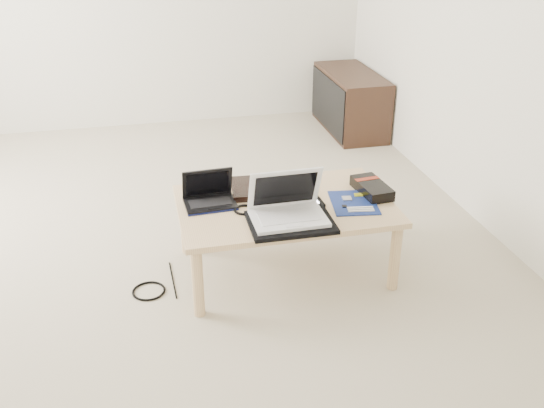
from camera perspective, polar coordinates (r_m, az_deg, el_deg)
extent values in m
plane|color=#BCB298|center=(3.76, -11.29, -2.47)|extent=(4.00, 4.00, 0.00)
cube|color=silver|center=(1.35, -11.75, 4.09)|extent=(4.00, 0.10, 2.60)
cube|color=#D4B47F|center=(3.13, 1.24, -0.18)|extent=(1.10, 0.70, 0.03)
cylinder|color=#D4B47F|center=(2.91, -7.01, -7.33)|extent=(0.06, 0.06, 0.37)
cylinder|color=#D4B47F|center=(3.14, 11.49, -4.92)|extent=(0.06, 0.06, 0.37)
cylinder|color=#D4B47F|center=(3.42, -8.19, -1.79)|extent=(0.06, 0.06, 0.37)
cylinder|color=#D4B47F|center=(3.62, 7.75, -0.08)|extent=(0.06, 0.06, 0.37)
cube|color=#382117|center=(5.31, 7.38, 9.54)|extent=(0.40, 0.90, 0.50)
cube|color=black|center=(5.24, 5.30, 9.44)|extent=(0.02, 0.86, 0.44)
cube|color=black|center=(3.26, -1.03, 1.57)|extent=(0.34, 0.29, 0.03)
cube|color=black|center=(3.12, -5.83, 0.02)|extent=(0.27, 0.19, 0.02)
cube|color=black|center=(3.11, -5.83, 0.16)|extent=(0.22, 0.11, 0.00)
cube|color=black|center=(3.06, -5.60, -0.37)|extent=(0.06, 0.03, 0.00)
cube|color=black|center=(3.13, -6.12, 2.00)|extent=(0.26, 0.08, 0.17)
cube|color=black|center=(3.13, -6.10, 1.93)|extent=(0.22, 0.06, 0.13)
cube|color=#0B1241|center=(3.04, -5.52, -0.77)|extent=(0.26, 0.02, 0.01)
cube|color=black|center=(3.14, 2.37, 0.29)|extent=(0.26, 0.20, 0.01)
cube|color=white|center=(3.14, 2.37, 0.40)|extent=(0.21, 0.16, 0.00)
cube|color=#AAAAAE|center=(3.14, 2.93, 0.36)|extent=(0.08, 0.22, 0.02)
cube|color=gray|center=(3.14, 2.94, 0.52)|extent=(0.06, 0.18, 0.00)
cube|color=black|center=(2.92, 1.78, -1.74)|extent=(0.41, 0.30, 0.02)
cube|color=white|center=(2.92, 1.58, -1.31)|extent=(0.36, 0.25, 0.02)
cube|color=white|center=(2.92, 1.61, -1.17)|extent=(0.29, 0.14, 0.00)
cube|color=white|center=(2.84, 2.08, -2.00)|extent=(0.08, 0.04, 0.00)
cube|color=white|center=(2.94, 1.21, 1.48)|extent=(0.36, 0.10, 0.23)
cube|color=black|center=(2.93, 1.24, 1.39)|extent=(0.30, 0.08, 0.18)
cube|color=navy|center=(3.15, 7.69, 0.13)|extent=(0.27, 0.32, 0.01)
cube|color=#AAAAAE|center=(3.18, 7.06, 0.52)|extent=(0.05, 0.05, 0.01)
cube|color=yellow|center=(3.24, 8.56, 0.95)|extent=(0.10, 0.02, 0.01)
cube|color=yellow|center=(3.22, 8.62, 0.82)|extent=(0.10, 0.02, 0.01)
cube|color=silver|center=(3.10, 8.28, -0.32)|extent=(0.13, 0.03, 0.01)
cube|color=silver|center=(3.08, 8.35, -0.48)|extent=(0.13, 0.03, 0.01)
cube|color=silver|center=(3.06, 8.42, -0.64)|extent=(0.13, 0.03, 0.01)
cube|color=black|center=(3.10, 6.83, -0.21)|extent=(0.03, 0.03, 0.01)
cube|color=black|center=(3.27, 9.37, 1.49)|extent=(0.16, 0.28, 0.06)
cube|color=maroon|center=(3.30, 8.96, 2.37)|extent=(0.14, 0.05, 0.00)
torus|color=black|center=(3.05, -2.59, -0.55)|extent=(0.12, 0.12, 0.01)
torus|color=black|center=(3.20, -11.52, -8.03)|extent=(0.22, 0.22, 0.01)
cylinder|color=black|center=(3.27, -9.32, -7.04)|extent=(0.02, 0.35, 0.01)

